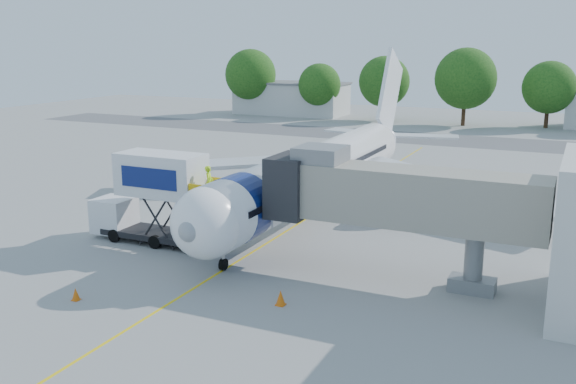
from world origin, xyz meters
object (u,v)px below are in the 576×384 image
at_px(aircraft, 321,170).
at_px(ground_tug, 120,339).
at_px(catering_hiloader, 153,198).
at_px(jet_bridge, 385,196).

bearing_deg(aircraft, ground_tug, -86.83).
distance_m(aircraft, catering_hiloader, 12.77).
bearing_deg(ground_tug, catering_hiloader, 110.58).
xyz_separation_m(jet_bridge, ground_tug, (-6.69, -12.49, -3.61)).
height_order(catering_hiloader, ground_tug, catering_hiloader).
height_order(aircraft, catering_hiloader, aircraft).
xyz_separation_m(jet_bridge, catering_hiloader, (-14.25, -0.00, -1.58)).
relative_size(jet_bridge, ground_tug, 3.68).
bearing_deg(catering_hiloader, ground_tug, -58.79).
bearing_deg(catering_hiloader, aircraft, 60.64).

